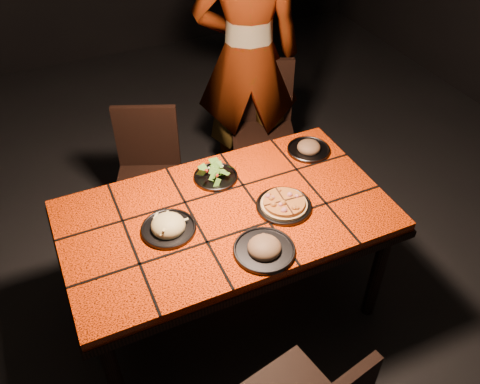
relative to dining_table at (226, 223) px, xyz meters
name	(u,v)px	position (x,y,z in m)	size (l,w,h in m)	color
room_shell	(223,74)	(0.00, 0.00, 0.83)	(6.04, 7.04, 3.08)	black
dining_table	(226,223)	(0.00, 0.00, 0.00)	(1.62, 0.92, 0.75)	#F63F07
chair_far_left	(148,166)	(-0.18, 0.84, -0.18)	(0.51, 0.51, 0.86)	black
chair_far_right	(263,120)	(0.68, 0.95, -0.13)	(0.55, 0.55, 0.94)	black
diner	(248,57)	(0.62, 1.09, 0.29)	(0.70, 0.46, 1.92)	brown
plate_pizza	(284,205)	(0.27, -0.09, 0.10)	(0.28, 0.28, 0.04)	#323237
plate_pasta	(168,227)	(-0.30, 0.00, 0.10)	(0.26, 0.26, 0.09)	#323237
plate_salad	(216,174)	(0.05, 0.26, 0.10)	(0.23, 0.23, 0.07)	#323237
plate_mushroom_a	(264,248)	(0.05, -0.31, 0.10)	(0.28, 0.28, 0.09)	#323237
plate_mushroom_b	(309,148)	(0.62, 0.27, 0.10)	(0.24, 0.24, 0.08)	#323237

